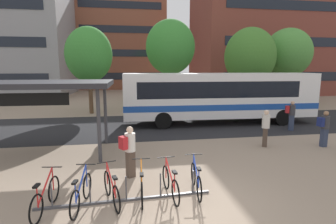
# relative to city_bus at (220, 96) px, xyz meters

# --- Properties ---
(ground) EXTENTS (200.00, 200.00, 0.00)m
(ground) POSITION_rel_city_bus_xyz_m (-4.33, -9.69, -1.78)
(ground) COLOR gray
(bus_lane_asphalt) EXTENTS (80.00, 7.20, 0.01)m
(bus_lane_asphalt) POSITION_rel_city_bus_xyz_m (-4.33, 0.00, -1.77)
(bus_lane_asphalt) COLOR #232326
(bus_lane_asphalt) RESTS_ON ground
(city_bus) EXTENTS (12.09, 2.90, 3.20)m
(city_bus) POSITION_rel_city_bus_xyz_m (0.00, 0.00, 0.00)
(city_bus) COLOR white
(city_bus) RESTS_ON ground
(bike_rack) EXTENTS (4.67, 0.33, 0.70)m
(bike_rack) POSITION_rel_city_bus_xyz_m (-5.99, -9.26, -1.68)
(bike_rack) COLOR #47474C
(bike_rack) RESTS_ON ground
(parked_bicycle_red_0) EXTENTS (0.52, 1.72, 0.99)m
(parked_bicycle_red_0) POSITION_rel_city_bus_xyz_m (-7.96, -9.48, -1.39)
(parked_bicycle_red_0) COLOR black
(parked_bicycle_red_0) RESTS_ON ground
(parked_bicycle_blue_1) EXTENTS (0.52, 1.71, 0.99)m
(parked_bicycle_blue_1) POSITION_rel_city_bus_xyz_m (-7.12, -9.42, -1.39)
(parked_bicycle_blue_1) COLOR black
(parked_bicycle_blue_1) RESTS_ON ground
(parked_bicycle_red_2) EXTENTS (0.65, 1.67, 0.99)m
(parked_bicycle_red_2) POSITION_rel_city_bus_xyz_m (-6.37, -9.32, -1.39)
(parked_bicycle_red_2) COLOR black
(parked_bicycle_red_2) RESTS_ON ground
(parked_bicycle_orange_3) EXTENTS (0.52, 1.72, 0.99)m
(parked_bicycle_orange_3) POSITION_rel_city_bus_xyz_m (-5.57, -9.22, -1.39)
(parked_bicycle_orange_3) COLOR black
(parked_bicycle_orange_3) RESTS_ON ground
(parked_bicycle_red_4) EXTENTS (0.52, 1.72, 0.99)m
(parked_bicycle_red_4) POSITION_rel_city_bus_xyz_m (-4.78, -9.20, -1.39)
(parked_bicycle_red_4) COLOR black
(parked_bicycle_red_4) RESTS_ON ground
(parked_bicycle_blue_5) EXTENTS (0.52, 1.72, 0.99)m
(parked_bicycle_blue_5) POSITION_rel_city_bus_xyz_m (-4.01, -9.08, -1.39)
(parked_bicycle_blue_5) COLOR black
(parked_bicycle_blue_5) RESTS_ON ground
(transit_shelter) EXTENTS (6.32, 3.47, 3.01)m
(transit_shelter) POSITION_rel_city_bus_xyz_m (-9.65, -4.78, 1.05)
(transit_shelter) COLOR #38383D
(transit_shelter) RESTS_ON ground
(commuter_red_pack_0) EXTENTS (0.60, 0.54, 1.70)m
(commuter_red_pack_0) POSITION_rel_city_bus_xyz_m (-5.87, -7.69, -0.79)
(commuter_red_pack_0) COLOR #47382D
(commuter_red_pack_0) RESTS_ON ground
(commuter_navy_pack_1) EXTENTS (0.55, 0.37, 1.64)m
(commuter_navy_pack_1) POSITION_rel_city_bus_xyz_m (2.85, -5.67, -0.83)
(commuter_navy_pack_1) COLOR #2D3851
(commuter_navy_pack_1) RESTS_ON ground
(commuter_red_pack_2) EXTENTS (0.60, 0.48, 1.70)m
(commuter_red_pack_2) POSITION_rel_city_bus_xyz_m (3.29, -2.58, -0.79)
(commuter_red_pack_2) COLOR #2D3851
(commuter_red_pack_2) RESTS_ON ground
(commuter_black_pack_3) EXTENTS (0.54, 0.61, 1.69)m
(commuter_black_pack_3) POSITION_rel_city_bus_xyz_m (0.28, -5.19, -0.80)
(commuter_black_pack_3) COLOR #47382D
(commuter_black_pack_3) RESTS_ON ground
(street_tree_0) EXTENTS (4.22, 4.22, 7.61)m
(street_tree_0) POSITION_rel_city_bus_xyz_m (-2.03, 7.02, 3.49)
(street_tree_0) COLOR brown
(street_tree_0) RESTS_ON ground
(street_tree_1) EXTENTS (3.51, 3.51, 6.60)m
(street_tree_1) POSITION_rel_city_bus_xyz_m (-8.62, 5.13, 2.73)
(street_tree_1) COLOR brown
(street_tree_1) RESTS_ON ground
(street_tree_2) EXTENTS (4.41, 4.41, 7.22)m
(street_tree_2) POSITION_rel_city_bus_xyz_m (9.43, 7.60, 3.13)
(street_tree_2) COLOR brown
(street_tree_2) RESTS_ON ground
(street_tree_3) EXTENTS (4.46, 4.46, 7.04)m
(street_tree_3) POSITION_rel_city_bus_xyz_m (5.04, 6.46, 2.73)
(street_tree_3) COLOR brown
(street_tree_3) RESTS_ON ground
(building_right_wing) EXTENTS (27.22, 10.43, 16.41)m
(building_right_wing) POSITION_rel_city_bus_xyz_m (17.35, 18.66, 6.43)
(building_right_wing) COLOR brown
(building_right_wing) RESTS_ON ground
(building_centre_block) EXTENTS (14.38, 10.61, 14.48)m
(building_centre_block) POSITION_rel_city_bus_xyz_m (-6.36, 32.45, 5.47)
(building_centre_block) COLOR brown
(building_centre_block) RESTS_ON ground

